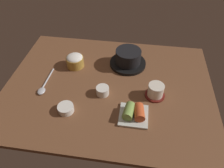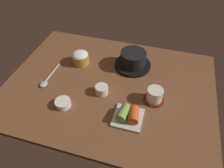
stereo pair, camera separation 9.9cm
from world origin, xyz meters
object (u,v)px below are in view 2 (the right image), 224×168
object	(u,v)px
spoon	(46,80)
tea_cup_with_saucer	(155,95)
banchan_cup_center	(102,89)
kimchi_plate	(128,115)
side_bowl_near	(63,103)
stone_pot	(133,60)
rice_bowl	(80,57)

from	to	relation	value
spoon	tea_cup_with_saucer	bearing A→B (deg)	2.89
banchan_cup_center	tea_cup_with_saucer	bearing A→B (deg)	5.16
tea_cup_with_saucer	kimchi_plate	world-z (taller)	tea_cup_with_saucer
kimchi_plate	spoon	distance (cm)	45.25
side_bowl_near	stone_pot	bearing A→B (deg)	56.45
rice_bowl	kimchi_plate	bearing A→B (deg)	-41.07
rice_bowl	side_bowl_near	xyz separation A→B (cm)	(4.07, -30.18, -2.03)
banchan_cup_center	kimchi_plate	bearing A→B (deg)	-35.77
tea_cup_with_saucer	spoon	xyz separation A→B (cm)	(-52.84, -2.66, -2.61)
spoon	rice_bowl	bearing A→B (deg)	59.60
tea_cup_with_saucer	spoon	bearing A→B (deg)	-177.11
kimchi_plate	side_bowl_near	size ratio (longest dim) A/B	1.75
spoon	banchan_cup_center	bearing A→B (deg)	0.98
rice_bowl	kimchi_plate	xyz separation A→B (cm)	(33.18, -28.91, -1.46)
kimchi_plate	spoon	bearing A→B (deg)	166.59
kimchi_plate	spoon	size ratio (longest dim) A/B	0.65
rice_bowl	side_bowl_near	bearing A→B (deg)	-82.32
rice_bowl	tea_cup_with_saucer	distance (cm)	44.89
stone_pot	kimchi_plate	bearing A→B (deg)	-80.66
rice_bowl	spoon	distance (cm)	21.58
tea_cup_with_saucer	kimchi_plate	bearing A→B (deg)	-123.94
tea_cup_with_saucer	spoon	size ratio (longest dim) A/B	0.49
tea_cup_with_saucer	kimchi_plate	size ratio (longest dim) A/B	0.75
tea_cup_with_saucer	side_bowl_near	xyz separation A→B (cm)	(-37.96, -14.41, -1.62)
rice_bowl	tea_cup_with_saucer	world-z (taller)	rice_bowl
side_bowl_near	kimchi_plate	bearing A→B (deg)	2.49
kimchi_plate	banchan_cup_center	bearing A→B (deg)	144.23
kimchi_plate	side_bowl_near	bearing A→B (deg)	-177.51
banchan_cup_center	stone_pot	bearing A→B (deg)	67.48
tea_cup_with_saucer	banchan_cup_center	world-z (taller)	tea_cup_with_saucer
stone_pot	banchan_cup_center	world-z (taller)	stone_pot
rice_bowl	banchan_cup_center	world-z (taller)	rice_bowl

